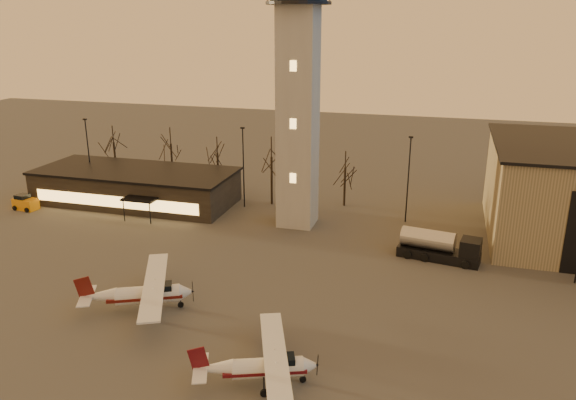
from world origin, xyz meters
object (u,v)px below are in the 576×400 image
(fuel_truck, at_px, (438,248))
(cessna_rear, at_px, (150,297))
(terminal, at_px, (136,186))
(cessna_front, at_px, (270,370))
(service_cart, at_px, (25,204))
(control_tower, at_px, (298,80))

(fuel_truck, bearing_deg, cessna_rear, -133.15)
(terminal, height_order, cessna_rear, terminal)
(cessna_front, height_order, service_cart, cessna_front)
(service_cart, bearing_deg, terminal, 35.29)
(control_tower, height_order, service_cart, control_tower)
(fuel_truck, relative_size, service_cart, 2.58)
(terminal, bearing_deg, fuel_truck, -11.86)
(service_cart, bearing_deg, cessna_rear, -26.89)
(cessna_front, height_order, fuel_truck, cessna_front)
(cessna_rear, bearing_deg, cessna_front, -53.43)
(control_tower, distance_m, cessna_front, 33.78)
(control_tower, xyz_separation_m, cessna_rear, (-6.24, -22.85, -15.18))
(terminal, relative_size, cessna_rear, 2.17)
(terminal, bearing_deg, service_cart, -151.53)
(control_tower, xyz_separation_m, terminal, (-21.99, 1.98, -14.17))
(cessna_rear, bearing_deg, terminal, 97.33)
(terminal, bearing_deg, cessna_front, -48.28)
(terminal, distance_m, cessna_front, 42.19)
(control_tower, distance_m, cessna_rear, 28.13)
(fuel_truck, xyz_separation_m, service_cart, (-49.80, 1.56, -0.43))
(cessna_rear, distance_m, fuel_truck, 27.88)
(terminal, xyz_separation_m, cessna_front, (28.07, -31.48, -1.12))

